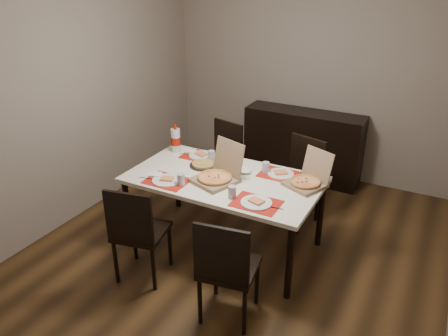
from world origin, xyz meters
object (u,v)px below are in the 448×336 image
at_px(sideboard, 303,145).
at_px(chair_near_left, 137,230).
at_px(chair_far_left, 222,158).
at_px(pizza_box_center, 217,176).
at_px(chair_near_right, 226,267).
at_px(chair_far_right, 300,177).
at_px(dining_table, 224,184).
at_px(dip_bowl, 245,171).
at_px(soda_bottle, 176,140).

xyz_separation_m(sideboard, chair_near_left, (-0.58, -2.68, 0.06)).
bearing_deg(chair_far_left, chair_near_left, -87.10).
height_order(sideboard, pizza_box_center, pizza_box_center).
height_order(chair_near_right, chair_far_right, same).
bearing_deg(pizza_box_center, chair_near_right, -57.30).
bearing_deg(dining_table, sideboard, 84.78).
distance_m(chair_near_left, chair_far_right, 1.87).
xyz_separation_m(sideboard, chair_far_right, (0.31, -1.04, 0.06)).
relative_size(sideboard, chair_far_left, 1.61).
bearing_deg(chair_far_right, dip_bowl, -119.06).
xyz_separation_m(chair_near_right, chair_far_left, (-0.99, 1.78, 0.00)).
distance_m(sideboard, dining_table, 1.88).
bearing_deg(sideboard, chair_near_left, -102.21).
xyz_separation_m(chair_near_right, soda_bottle, (-1.25, 1.22, 0.37)).
distance_m(dining_table, chair_near_left, 0.93).
bearing_deg(soda_bottle, dining_table, -23.13).
relative_size(chair_near_right, dip_bowl, 7.88).
distance_m(sideboard, chair_near_right, 2.78).
relative_size(dining_table, soda_bottle, 5.93).
height_order(dining_table, chair_near_left, chair_near_left).
height_order(dining_table, soda_bottle, soda_bottle).
height_order(sideboard, soda_bottle, soda_bottle).
height_order(chair_near_left, chair_near_right, same).
xyz_separation_m(chair_near_left, chair_near_right, (0.91, -0.09, 0.00)).
bearing_deg(sideboard, pizza_box_center, -95.59).
distance_m(sideboard, chair_far_right, 1.08).
bearing_deg(sideboard, dip_bowl, -91.34).
bearing_deg(soda_bottle, sideboard, 59.08).
bearing_deg(soda_bottle, dip_bowl, -8.50).
xyz_separation_m(sideboard, chair_near_right, (0.33, -2.76, 0.06)).
bearing_deg(pizza_box_center, dip_bowl, 61.69).
xyz_separation_m(chair_near_right, chair_far_right, (-0.02, 1.73, 0.00)).
height_order(dining_table, chair_far_left, chair_far_left).
distance_m(chair_far_right, pizza_box_center, 1.09).
relative_size(sideboard, dip_bowl, 12.70).
bearing_deg(dining_table, pizza_box_center, -102.78).
bearing_deg(chair_far_left, sideboard, 55.95).
xyz_separation_m(sideboard, pizza_box_center, (-0.19, -1.95, 0.36)).
height_order(pizza_box_center, dip_bowl, pizza_box_center).
bearing_deg(chair_near_right, sideboard, 96.80).
xyz_separation_m(pizza_box_center, soda_bottle, (-0.73, 0.41, 0.07)).
bearing_deg(chair_far_right, soda_bottle, -157.86).
bearing_deg(pizza_box_center, chair_near_left, -118.17).
xyz_separation_m(sideboard, soda_bottle, (-0.92, -1.54, 0.43)).
height_order(dining_table, chair_near_right, chair_near_right).
bearing_deg(soda_bottle, chair_near_left, -73.28).
relative_size(chair_near_left, soda_bottle, 3.06).
relative_size(chair_near_left, pizza_box_center, 1.90).
height_order(chair_far_left, pizza_box_center, pizza_box_center).
relative_size(chair_far_right, pizza_box_center, 1.90).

